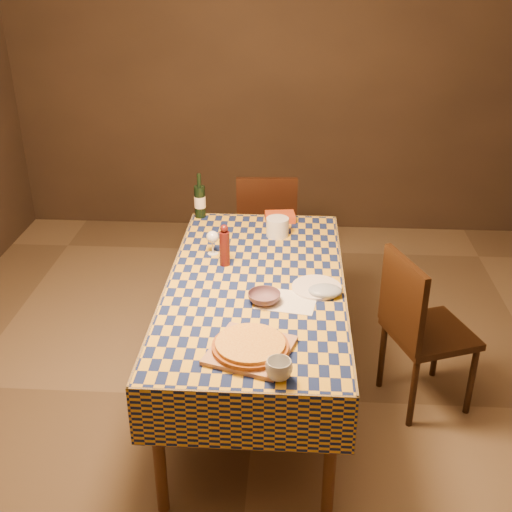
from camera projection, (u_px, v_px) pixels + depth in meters
The scene contains 16 objects.
room at pixel (255, 178), 3.13m from camera, with size 5.00×5.10×2.70m.
dining_table at pixel (255, 295), 3.42m from camera, with size 0.94×1.84×0.77m.
cutting_board at pixel (250, 350), 2.81m from camera, with size 0.33×0.33×0.02m, color #B27953.
pizza at pixel (250, 345), 2.80m from camera, with size 0.42×0.42×0.03m.
pepper_mill at pixel (225, 246), 3.52m from camera, with size 0.08×0.08×0.24m.
bowl at pixel (264, 298), 3.19m from camera, with size 0.16×0.16×0.05m, color #604451.
wine_glass at pixel (212, 238), 3.65m from camera, with size 0.07×0.07×0.14m.
wine_bottle at pixel (200, 201), 4.13m from camera, with size 0.10×0.10×0.29m.
deli_tub at pixel (277, 227), 3.89m from camera, with size 0.14×0.14×0.11m, color white.
takeout_container at pixel (280, 217), 4.12m from camera, with size 0.19×0.13×0.05m, color #BD4218.
white_plate at pixel (317, 287), 3.32m from camera, with size 0.26×0.26×0.01m, color white.
tumbler at pixel (279, 370), 2.63m from camera, with size 0.11×0.11×0.09m, color silver.
flour_patch at pixel (287, 301), 3.21m from camera, with size 0.29×0.22×0.00m, color white.
flour_bag at pixel (325, 291), 3.26m from camera, with size 0.17×0.13×0.05m, color #98ABC2.
chair_far at pixel (266, 226), 4.66m from camera, with size 0.44×0.45×0.93m.
chair_right at pixel (418, 324), 3.47m from camera, with size 0.55×0.54×0.93m.
Camera 1 is at (0.18, -2.96, 2.41)m, focal length 45.00 mm.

